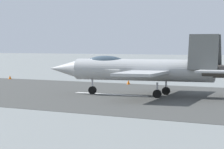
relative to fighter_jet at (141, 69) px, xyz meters
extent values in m
plane|color=gray|center=(2.80, 0.35, -2.47)|extent=(400.00, 400.00, 0.00)
cube|color=#41423F|center=(2.80, 0.35, -2.46)|extent=(240.00, 26.00, 0.02)
cube|color=white|center=(3.07, 0.35, -2.45)|extent=(8.00, 0.70, 0.00)
cylinder|color=#AFB1B2|center=(-0.14, -0.03, -0.07)|extent=(13.27, 4.46, 2.00)
cone|color=#AFB1B2|center=(7.79, 1.50, -0.07)|extent=(3.30, 2.25, 1.70)
ellipsoid|color=#3F5160|center=(3.49, 0.67, 0.68)|extent=(3.74, 1.76, 1.10)
cylinder|color=#47423D|center=(-6.86, -0.76, -0.07)|extent=(2.37, 1.50, 1.10)
cylinder|color=#47423D|center=(-6.65, -1.84, -0.07)|extent=(2.37, 1.50, 1.10)
cube|color=#AFB1B2|center=(-1.87, 3.64, -0.17)|extent=(4.45, 6.38, 0.24)
cube|color=#AFB1B2|center=(-0.38, -4.07, -0.17)|extent=(4.45, 6.38, 0.24)
cube|color=#AFB1B2|center=(-7.21, 1.05, 0.03)|extent=(2.89, 3.20, 0.16)
cube|color=#AFB1B2|center=(-6.30, -3.66, 0.03)|extent=(2.89, 3.20, 0.16)
cube|color=#4E5150|center=(-5.93, -0.23, 1.63)|extent=(2.73, 1.42, 3.14)
cube|color=#4E5150|center=(-5.59, -2.00, 1.63)|extent=(2.73, 1.42, 3.14)
cylinder|color=silver|center=(4.82, 0.93, -1.77)|extent=(0.18, 0.18, 1.40)
cylinder|color=black|center=(4.82, 0.93, -2.09)|extent=(0.80, 0.44, 0.76)
cylinder|color=silver|center=(-2.21, 1.20, -1.77)|extent=(0.18, 0.18, 1.40)
cylinder|color=black|center=(-2.21, 1.20, -2.09)|extent=(0.80, 0.44, 0.76)
cylinder|color=silver|center=(-1.61, -1.94, -1.77)|extent=(0.18, 0.18, 1.40)
cylinder|color=black|center=(-1.61, -1.94, -2.09)|extent=(0.80, 0.44, 0.76)
cone|color=orange|center=(7.87, -11.62, -2.19)|extent=(0.44, 0.44, 0.55)
cone|color=orange|center=(26.65, -11.62, -2.19)|extent=(0.44, 0.44, 0.55)
camera|label=1|loc=(-22.37, 42.52, 2.20)|focal=83.30mm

